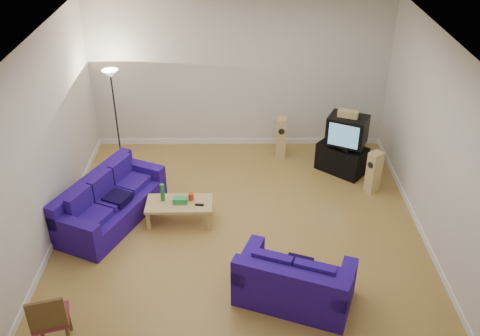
{
  "coord_description": "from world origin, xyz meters",
  "views": [
    {
      "loc": [
        -0.04,
        -6.9,
        5.52
      ],
      "look_at": [
        0.0,
        0.4,
        1.1
      ],
      "focal_mm": 40.0,
      "sensor_mm": 36.0,
      "label": 1
    }
  ],
  "objects_px": {
    "sofa_loveseat": "(294,285)",
    "tv_stand": "(342,158)",
    "sofa_three_seat": "(109,205)",
    "television": "(347,130)",
    "coffee_table": "(179,205)"
  },
  "relations": [
    {
      "from": "sofa_loveseat",
      "to": "tv_stand",
      "type": "xyz_separation_m",
      "value": [
        1.26,
        3.52,
        -0.02
      ]
    },
    {
      "from": "sofa_three_seat",
      "to": "television",
      "type": "xyz_separation_m",
      "value": [
        4.25,
        1.53,
        0.63
      ]
    },
    {
      "from": "coffee_table",
      "to": "tv_stand",
      "type": "height_order",
      "value": "tv_stand"
    },
    {
      "from": "sofa_three_seat",
      "to": "television",
      "type": "bearing_deg",
      "value": 134.22
    },
    {
      "from": "sofa_three_seat",
      "to": "tv_stand",
      "type": "bearing_deg",
      "value": 134.98
    },
    {
      "from": "sofa_three_seat",
      "to": "coffee_table",
      "type": "bearing_deg",
      "value": 110.47
    },
    {
      "from": "sofa_loveseat",
      "to": "television",
      "type": "distance_m",
      "value": 3.76
    },
    {
      "from": "tv_stand",
      "to": "television",
      "type": "xyz_separation_m",
      "value": [
        0.04,
        -0.05,
        0.65
      ]
    },
    {
      "from": "sofa_three_seat",
      "to": "sofa_loveseat",
      "type": "xyz_separation_m",
      "value": [
        2.96,
        -1.94,
        -0.0
      ]
    },
    {
      "from": "coffee_table",
      "to": "television",
      "type": "height_order",
      "value": "television"
    },
    {
      "from": "sofa_three_seat",
      "to": "tv_stand",
      "type": "relative_size",
      "value": 2.49
    },
    {
      "from": "coffee_table",
      "to": "television",
      "type": "xyz_separation_m",
      "value": [
        3.05,
        1.62,
        0.58
      ]
    },
    {
      "from": "sofa_three_seat",
      "to": "coffee_table",
      "type": "height_order",
      "value": "sofa_three_seat"
    },
    {
      "from": "sofa_loveseat",
      "to": "tv_stand",
      "type": "bearing_deg",
      "value": 90.82
    },
    {
      "from": "tv_stand",
      "to": "television",
      "type": "relative_size",
      "value": 1.06
    }
  ]
}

